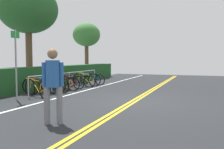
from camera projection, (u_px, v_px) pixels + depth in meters
ground_plane at (134, 102)px, 8.70m from camera, size 30.24×11.82×0.05m
centre_line_yellow_inner at (136, 101)px, 8.67m from camera, size 27.21×0.10×0.00m
centre_line_yellow_outer at (132, 101)px, 8.72m from camera, size 27.21×0.10×0.00m
bike_lane_stripe_white at (63, 96)px, 9.73m from camera, size 27.21×0.12×0.00m
bike_rack at (69, 77)px, 11.95m from camera, size 6.03×0.05×0.85m
bicycle_0 at (37, 88)px, 9.57m from camera, size 0.69×1.67×0.76m
bicycle_1 at (44, 86)px, 10.30m from camera, size 0.71×1.77×0.79m
bicycle_2 at (55, 85)px, 10.93m from camera, size 0.46×1.68×0.75m
bicycle_3 at (64, 83)px, 11.64m from camera, size 0.46×1.71×0.71m
bicycle_4 at (71, 82)px, 12.37m from camera, size 0.46×1.69×0.72m
bicycle_5 at (79, 81)px, 12.95m from camera, size 0.65×1.69×0.68m
bicycle_6 at (87, 79)px, 13.61m from camera, size 0.46×1.72×0.76m
bicycle_7 at (92, 79)px, 14.30m from camera, size 0.46×1.71×0.68m
pedestrian at (53, 81)px, 5.56m from camera, size 0.32×0.45×1.73m
sign_post_near at (16, 59)px, 8.70m from camera, size 0.36×0.07×2.54m
hedge_backdrop at (57, 76)px, 13.94m from camera, size 14.98×0.89×1.11m
tree_mid at (28, 10)px, 13.07m from camera, size 3.17×3.17×5.45m
tree_far_right at (87, 35)px, 19.96m from camera, size 2.24×2.24×4.44m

